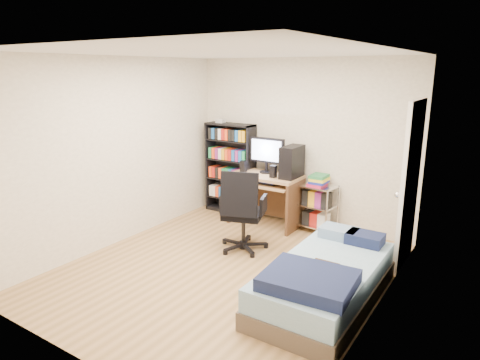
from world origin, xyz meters
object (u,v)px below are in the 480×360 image
Objects in this scene: media_shelf at (230,167)px; bed at (324,281)px; computer_desk at (274,179)px; office_chair at (243,225)px.

bed is (2.45, -1.89, -0.53)m from media_shelf.
office_chair is at bearing -82.97° from computer_desk.
computer_desk reaches higher than bed.
office_chair is at bearing 155.27° from bed.
computer_desk is 2.36m from bed.
media_shelf is 0.82× the size of bed.
media_shelf is at bearing 142.42° from bed.
bed is at bearing -48.16° from computer_desk.
media_shelf is 1.41× the size of office_chair.
bed is at bearing -37.58° from media_shelf.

